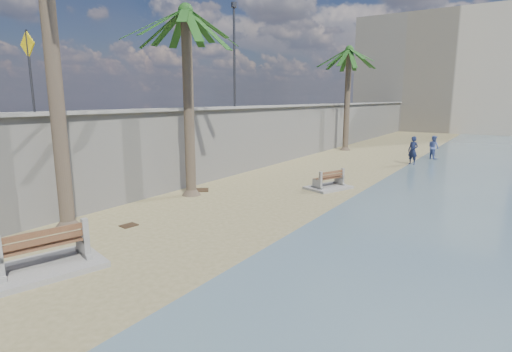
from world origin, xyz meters
The scene contains 15 objects.
ground_plane centered at (0.00, 0.00, 0.00)m, with size 140.00×140.00×0.00m, color #918359.
seawall centered at (-5.20, 20.00, 1.75)m, with size 0.45×70.00×3.50m, color gray.
wall_cap centered at (-5.20, 20.00, 3.55)m, with size 0.80×70.00×0.12m, color gray.
end_building centered at (-2.00, 52.00, 7.00)m, with size 18.00×12.00×14.00m, color #B7AA93.
bench_near centered at (-1.63, -0.44, 0.46)m, with size 2.29×2.86×1.05m.
bench_far centered at (0.51, 11.44, 0.36)m, with size 1.93×2.29×0.81m.
palm_mid centered at (-3.86, 7.13, 7.27)m, with size 5.00×5.00×8.27m.
palm_back centered at (-3.85, 24.99, 7.53)m, with size 5.00×5.00×8.55m.
pedestrian_sign centered at (-5.00, 1.50, 5.15)m, with size 0.78×0.07×2.40m.
streetlight centered at (-5.10, 12.00, 6.64)m, with size 0.28×0.28×5.12m.
person_a centered at (2.16, 20.56, 1.00)m, with size 0.72×0.49×2.00m, color #161D3D.
person_b centered at (2.80, 23.81, 0.87)m, with size 0.84×0.65×1.75m, color #4C5E9E.
debris_b centered at (-3.43, 0.37, 0.01)m, with size 0.53×0.43×0.03m, color #382616.
debris_c centered at (-4.07, 8.05, 0.01)m, with size 0.72×0.58×0.03m, color #382616.
debris_d centered at (-2.70, 2.91, 0.01)m, with size 0.50×0.40×0.03m, color #382616.
Camera 1 is at (7.44, -5.11, 4.02)m, focal length 28.00 mm.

